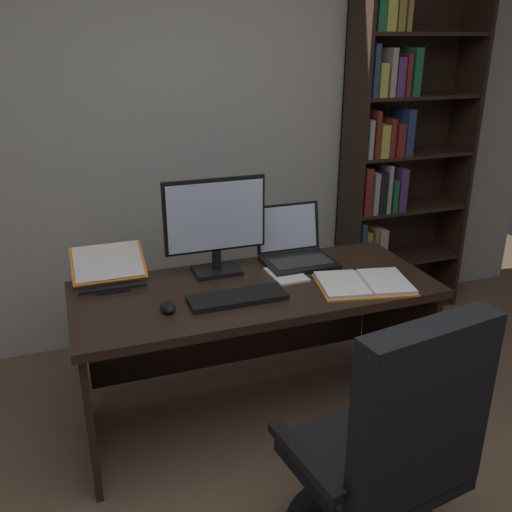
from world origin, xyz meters
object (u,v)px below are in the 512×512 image
object	(u,v)px
open_binder	(364,283)
bookshelf	(395,157)
laptop	(295,250)
pen	(290,272)
desk	(250,317)
keyboard	(237,298)
computer_mouse	(168,307)
office_chair	(388,466)
monitor	(215,226)
notepad	(286,275)
reading_stand_with_book	(109,266)

from	to	relation	value
open_binder	bookshelf	bearing A→B (deg)	64.00
laptop	pen	bearing A→B (deg)	-120.47
pen	desk	bearing A→B (deg)	177.34
laptop	keyboard	distance (m)	0.53
desk	pen	bearing A→B (deg)	-2.66
computer_mouse	open_binder	bearing A→B (deg)	-3.23
office_chair	monitor	xyz separation A→B (m)	(-0.26, 1.14, 0.51)
desk	laptop	size ratio (longest dim) A/B	4.76
monitor	keyboard	size ratio (longest dim) A/B	1.15
laptop	computer_mouse	world-z (taller)	laptop
monitor	pen	bearing A→B (deg)	-25.25
computer_mouse	pen	bearing A→B (deg)	15.83
office_chair	monitor	world-z (taller)	monitor
desk	notepad	bearing A→B (deg)	-2.96
bookshelf	laptop	world-z (taller)	bookshelf
desk	notepad	size ratio (longest dim) A/B	7.76
monitor	office_chair	bearing A→B (deg)	-77.09
notepad	reading_stand_with_book	bearing A→B (deg)	165.13
laptop	keyboard	world-z (taller)	laptop
laptop	notepad	world-z (taller)	laptop
bookshelf	reading_stand_with_book	xyz separation A→B (m)	(-1.85, -0.57, -0.27)
office_chair	open_binder	bearing A→B (deg)	58.51
reading_stand_with_book	pen	size ratio (longest dim) A/B	2.35
desk	reading_stand_with_book	world-z (taller)	reading_stand_with_book
reading_stand_with_book	open_binder	xyz separation A→B (m)	(1.08, -0.44, -0.06)
monitor	open_binder	distance (m)	0.73
desk	notepad	world-z (taller)	notepad
laptop	computer_mouse	size ratio (longest dim) A/B	3.29
computer_mouse	monitor	bearing A→B (deg)	47.40
office_chair	pen	distance (m)	1.04
keyboard	notepad	size ratio (longest dim) A/B	2.00
computer_mouse	pen	size ratio (longest dim) A/B	0.74
notepad	pen	size ratio (longest dim) A/B	1.50
computer_mouse	office_chair	bearing A→B (deg)	-55.42
desk	pen	world-z (taller)	pen
monitor	computer_mouse	world-z (taller)	monitor
computer_mouse	open_binder	size ratio (longest dim) A/B	0.22
desk	monitor	distance (m)	0.46
office_chair	notepad	size ratio (longest dim) A/B	4.83
open_binder	office_chair	bearing A→B (deg)	-101.34
monitor	reading_stand_with_book	distance (m)	0.52
laptop	pen	size ratio (longest dim) A/B	2.44
computer_mouse	notepad	bearing A→B (deg)	16.33
computer_mouse	notepad	xyz separation A→B (m)	(0.60, 0.18, -0.02)
office_chair	reading_stand_with_book	xyz separation A→B (m)	(-0.75, 1.20, 0.36)
laptop	pen	distance (m)	0.19
keyboard	open_binder	xyz separation A→B (m)	(0.58, -0.05, -0.00)
monitor	open_binder	world-z (taller)	monitor
laptop	computer_mouse	xyz separation A→B (m)	(-0.71, -0.33, -0.04)
desk	laptop	distance (m)	0.41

